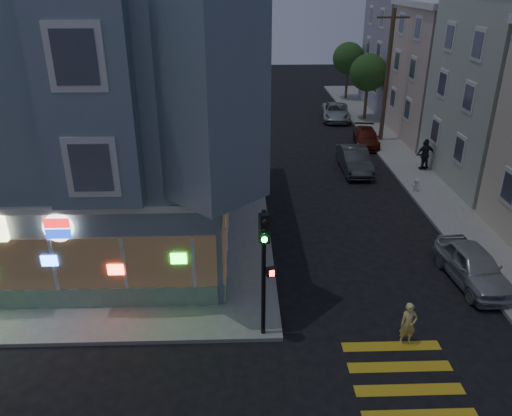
{
  "coord_description": "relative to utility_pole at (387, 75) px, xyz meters",
  "views": [
    {
      "loc": [
        1.66,
        -11.06,
        10.91
      ],
      "look_at": [
        2.25,
        6.32,
        2.89
      ],
      "focal_mm": 35.0,
      "sensor_mm": 36.0,
      "label": 1
    }
  ],
  "objects": [
    {
      "name": "ground",
      "position": [
        -12.0,
        -24.0,
        -4.8
      ],
      "size": [
        120.0,
        120.0,
        0.0
      ],
      "primitive_type": "plane",
      "color": "black",
      "rests_on": "ground"
    },
    {
      "name": "traffic_signal",
      "position": [
        -9.63,
        -21.81,
        -1.6
      ],
      "size": [
        0.56,
        0.5,
        4.51
      ],
      "rotation": [
        0.0,
        0.0,
        0.26
      ],
      "color": "black",
      "rests_on": "sidewalk_nw"
    },
    {
      "name": "running_child",
      "position": [
        -4.98,
        -22.2,
        -4.03
      ],
      "size": [
        0.58,
        0.4,
        1.53
      ],
      "primitive_type": "imported",
      "rotation": [
        0.0,
        0.0,
        0.07
      ],
      "color": "#F2DC7C",
      "rests_on": "ground"
    },
    {
      "name": "corner_building",
      "position": [
        -18.0,
        -13.02,
        1.02
      ],
      "size": [
        14.6,
        14.6,
        11.4
      ],
      "color": "slate",
      "rests_on": "sidewalk_nw"
    },
    {
      "name": "fire_hydrant",
      "position": [
        -0.59,
        -9.79,
        -4.27
      ],
      "size": [
        0.42,
        0.24,
        0.72
      ],
      "color": "silver",
      "rests_on": "sidewalk_ne"
    },
    {
      "name": "parked_car_c",
      "position": [
        -1.3,
        -0.94,
        -4.21
      ],
      "size": [
        2.19,
        4.26,
        1.18
      ],
      "primitive_type": "imported",
      "rotation": [
        0.0,
        0.0,
        -0.13
      ],
      "color": "#5F1E15",
      "rests_on": "ground"
    },
    {
      "name": "sidewalk_nw",
      "position": [
        -25.5,
        -1.0,
        -4.72
      ],
      "size": [
        33.0,
        42.0,
        0.15
      ],
      "primitive_type": "cube",
      "color": "gray",
      "rests_on": "ground"
    },
    {
      "name": "utility_pole",
      "position": [
        0.0,
        0.0,
        0.0
      ],
      "size": [
        2.2,
        0.3,
        9.0
      ],
      "color": "#4C3826",
      "rests_on": "sidewalk_ne"
    },
    {
      "name": "street_tree_far",
      "position": [
        0.2,
        14.0,
        -0.86
      ],
      "size": [
        3.0,
        3.0,
        5.3
      ],
      "color": "#4C3826",
      "rests_on": "sidewalk_ne"
    },
    {
      "name": "street_tree_near",
      "position": [
        0.2,
        6.0,
        -0.86
      ],
      "size": [
        3.0,
        3.0,
        5.3
      ],
      "color": "#4C3826",
      "rests_on": "sidewalk_ne"
    },
    {
      "name": "pedestrian_b",
      "position": [
        1.0,
        -6.39,
        -3.68
      ],
      "size": [
        1.18,
        0.59,
        1.94
      ],
      "primitive_type": "imported",
      "rotation": [
        0.0,
        0.0,
        3.25
      ],
      "color": "#27242C",
      "rests_on": "sidewalk_ne"
    },
    {
      "name": "row_house_d",
      "position": [
        7.5,
        10.0,
        0.6
      ],
      "size": [
        12.0,
        8.6,
        10.5
      ],
      "primitive_type": "cube",
      "color": "gray",
      "rests_on": "sidewalk_ne"
    },
    {
      "name": "parked_car_d",
      "position": [
        -2.21,
        6.25,
        -4.13
      ],
      "size": [
        2.76,
        5.02,
        1.33
      ],
      "primitive_type": "imported",
      "rotation": [
        0.0,
        0.0,
        -0.12
      ],
      "color": "#ABB1B6",
      "rests_on": "ground"
    },
    {
      "name": "parked_car_a",
      "position": [
        -1.3,
        -18.68,
        -4.08
      ],
      "size": [
        2.01,
        4.34,
        1.44
      ],
      "primitive_type": "imported",
      "rotation": [
        0.0,
        0.0,
        0.07
      ],
      "color": "#AEB2B6",
      "rests_on": "ground"
    },
    {
      "name": "pedestrian_a",
      "position": [
        1.0,
        -6.11,
        -3.8
      ],
      "size": [
        0.97,
        0.85,
        1.69
      ],
      "primitive_type": "imported",
      "rotation": [
        0.0,
        0.0,
        3.44
      ],
      "color": "black",
      "rests_on": "sidewalk_ne"
    },
    {
      "name": "parked_car_b",
      "position": [
        -3.29,
        -6.14,
        -4.06
      ],
      "size": [
        1.57,
        4.45,
        1.46
      ],
      "primitive_type": "imported",
      "rotation": [
        0.0,
        0.0,
        -0.0
      ],
      "color": "#393C3E",
      "rests_on": "ground"
    },
    {
      "name": "row_house_c",
      "position": [
        7.5,
        1.0,
        -0.15
      ],
      "size": [
        12.0,
        8.6,
        9.0
      ],
      "primitive_type": "cube",
      "color": "#CAB09C",
      "rests_on": "sidewalk_ne"
    }
  ]
}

